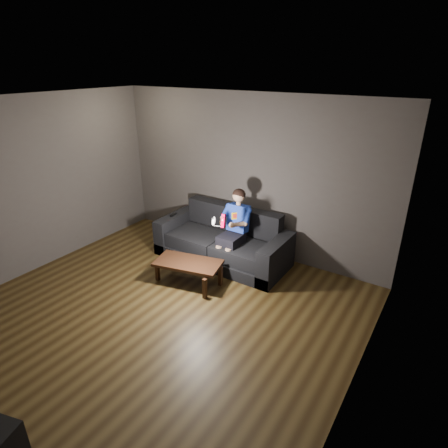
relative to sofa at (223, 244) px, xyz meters
The scene contains 11 objects.
floor 1.95m from the sofa, 86.63° to the right, with size 5.00×5.00×0.00m, color black.
back_wall 1.22m from the sofa, 78.82° to the left, with size 5.00×0.04×2.70m, color #3D3634.
left_wall 3.25m from the sofa, 141.09° to the right, with size 0.04×5.00×2.70m, color #3D3634.
right_wall 3.42m from the sofa, 36.40° to the right, with size 0.04×5.00×2.70m, color #3D3634.
ceiling 3.09m from the sofa, 86.63° to the right, with size 5.00×5.00×0.02m, color white.
sofa is the anchor object (origin of this frame).
child 0.54m from the sofa, 12.21° to the right, with size 0.49×0.60×1.21m.
wii_remote_red 0.93m from the sofa, 56.43° to the right, with size 0.06×0.08×0.21m.
nunchuk_white 0.84m from the sofa, 71.63° to the right, with size 0.06×0.09×0.15m.
wii_remote_black 1.06m from the sofa, behind, with size 0.05×0.16×0.03m.
coffee_table 0.92m from the sofa, 91.82° to the right, with size 1.08×0.71×0.36m.
Camera 1 is at (2.99, -2.80, 3.12)m, focal length 30.00 mm.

